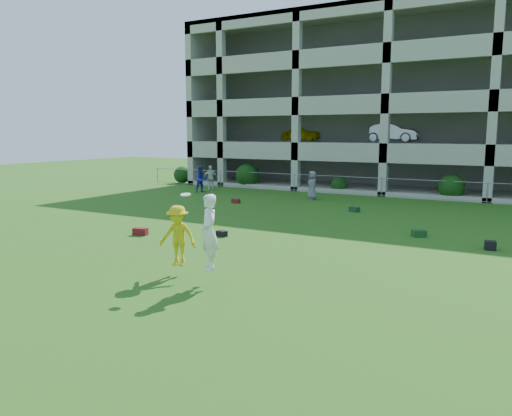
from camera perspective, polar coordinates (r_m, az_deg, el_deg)
The scene contains 14 objects.
ground at distance 14.90m, azimuth -5.78°, elevation -6.84°, with size 100.00×100.00×0.00m, color #235114.
bystander_a at distance 33.44m, azimuth -6.27°, elevation 3.29°, with size 0.86×0.67×1.76m, color #202D96.
bystander_b at distance 34.73m, azimuth -5.24°, elevation 3.45°, with size 1.00×0.41×1.70m, color silver.
bystander_c at distance 29.87m, azimuth 6.45°, elevation 2.60°, with size 0.83×0.54×1.71m, color slate.
bag_red_a at distance 19.97m, azimuth -13.08°, elevation -2.63°, with size 0.55×0.30×0.28m, color #560E1C.
bag_black_b at distance 19.25m, azimuth -3.93°, elevation -2.94°, with size 0.40×0.25×0.22m, color black.
bag_green_c at distance 20.14m, azimuth 18.12°, elevation -2.77°, with size 0.50×0.35×0.26m, color #163C1B.
crate_d at distance 18.82m, azimuth 25.20°, elevation -3.90°, with size 0.35×0.35×0.30m, color black.
bag_red_f at distance 28.21m, azimuth -2.33°, elevation 0.79°, with size 0.45×0.28×0.24m, color #531D0E.
bag_green_g at distance 25.59m, azimuth 11.17°, elevation -0.16°, with size 0.50×0.30×0.25m, color #13361B.
frisbee_contest at distance 13.63m, azimuth -7.72°, elevation -3.01°, with size 2.31×1.17×2.12m.
parking_garage at distance 40.34m, azimuth 17.76°, elevation 11.14°, with size 30.00×14.00×12.00m.
fence at distance 32.00m, azimuth 14.16°, elevation 2.36°, with size 36.06×0.06×1.20m.
shrub_row at distance 31.74m, azimuth 22.59°, elevation 3.53°, with size 34.38×2.52×3.50m.
Camera 1 is at (8.30, -11.72, 3.96)m, focal length 35.00 mm.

